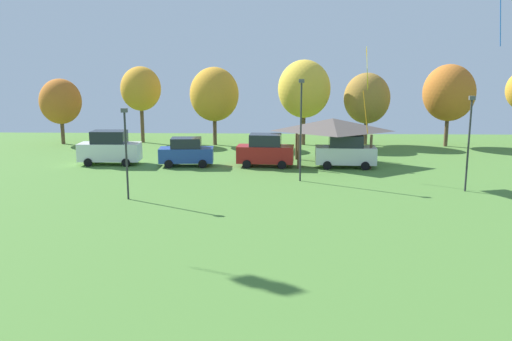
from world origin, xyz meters
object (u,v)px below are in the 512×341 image
object	(u,v)px
kite_flying_2	(367,71)
treeline_tree_1	(141,89)
light_post_0	(126,148)
light_post_2	(301,125)
parked_car_rightmost_in_row	(346,152)
treeline_tree_5	(449,93)
parked_car_second_from_left	(186,152)
treeline_tree_3	(304,89)
parked_car_leftmost	(110,148)
park_pavilion	(333,125)
treeline_tree_0	(60,102)
parked_car_third_from_left	(265,151)
treeline_tree_4	(367,98)
treeline_tree_2	(214,94)
light_post_1	(469,138)

from	to	relation	value
kite_flying_2	treeline_tree_1	world-z (taller)	kite_flying_2
light_post_0	light_post_2	bearing A→B (deg)	27.31
parked_car_rightmost_in_row	treeline_tree_5	distance (m)	15.90
parked_car_second_from_left	parked_car_rightmost_in_row	bearing A→B (deg)	-5.12
treeline_tree_1	treeline_tree_3	bearing A→B (deg)	-3.52
parked_car_leftmost	park_pavilion	distance (m)	17.46
treeline_tree_3	kite_flying_2	bearing A→B (deg)	-77.39
light_post_2	treeline_tree_1	world-z (taller)	treeline_tree_1
parked_car_second_from_left	treeline_tree_0	bearing A→B (deg)	137.44
treeline_tree_0	light_post_2	bearing A→B (deg)	-35.68
treeline_tree_0	parked_car_third_from_left	bearing A→B (deg)	-28.85
park_pavilion	light_post_0	world-z (taller)	light_post_0
parked_car_rightmost_in_row	treeline_tree_1	bearing A→B (deg)	148.59
park_pavilion	treeline_tree_4	bearing A→B (deg)	67.34
parked_car_rightmost_in_row	treeline_tree_3	xyz separation A→B (m)	(-2.57, 11.49, 4.13)
light_post_2	treeline_tree_2	world-z (taller)	treeline_tree_2
kite_flying_2	treeline_tree_4	world-z (taller)	kite_flying_2
kite_flying_2	parked_car_third_from_left	distance (m)	9.90
parked_car_leftmost	parked_car_third_from_left	size ratio (longest dim) A/B	1.07
treeline_tree_1	treeline_tree_2	size ratio (longest dim) A/B	1.01
light_post_1	light_post_2	distance (m)	10.47
park_pavilion	light_post_1	distance (m)	11.53
light_post_1	parked_car_second_from_left	bearing A→B (deg)	157.58
parked_car_rightmost_in_row	treeline_tree_4	size ratio (longest dim) A/B	0.67
parked_car_second_from_left	light_post_2	size ratio (longest dim) A/B	0.62
treeline_tree_1	treeline_tree_4	size ratio (longest dim) A/B	1.08
light_post_1	light_post_2	bearing A→B (deg)	165.42
treeline_tree_2	treeline_tree_3	bearing A→B (deg)	2.61
kite_flying_2	treeline_tree_0	size ratio (longest dim) A/B	0.93
kite_flying_2	light_post_0	size ratio (longest dim) A/B	1.10
treeline_tree_3	treeline_tree_5	world-z (taller)	treeline_tree_3
kite_flying_2	parked_car_third_from_left	size ratio (longest dim) A/B	1.33
treeline_tree_0	treeline_tree_1	distance (m)	7.75
kite_flying_2	light_post_2	bearing A→B (deg)	-163.38
parked_car_second_from_left	light_post_1	bearing A→B (deg)	-26.53
park_pavilion	treeline_tree_1	size ratio (longest dim) A/B	0.93
park_pavilion	light_post_1	bearing A→B (deg)	-50.39
parked_car_second_from_left	treeline_tree_5	size ratio (longest dim) A/B	0.55
light_post_0	treeline_tree_5	world-z (taller)	treeline_tree_5
parked_car_rightmost_in_row	light_post_2	xyz separation A→B (m)	(-3.65, -4.83, 2.58)
parked_car_second_from_left	treeline_tree_0	size ratio (longest dim) A/B	0.67
parked_car_leftmost	light_post_1	distance (m)	26.08
kite_flying_2	treeline_tree_3	world-z (taller)	kite_flying_2
kite_flying_2	park_pavilion	distance (m)	6.69
light_post_0	light_post_1	xyz separation A→B (m)	(20.41, 2.68, 0.29)
treeline_tree_2	parked_car_second_from_left	bearing A→B (deg)	-95.44
treeline_tree_3	light_post_2	bearing A→B (deg)	-93.81
treeline_tree_5	treeline_tree_4	bearing A→B (deg)	173.36
treeline_tree_4	kite_flying_2	bearing A→B (deg)	-99.88
parked_car_third_from_left	treeline_tree_1	distance (m)	17.88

